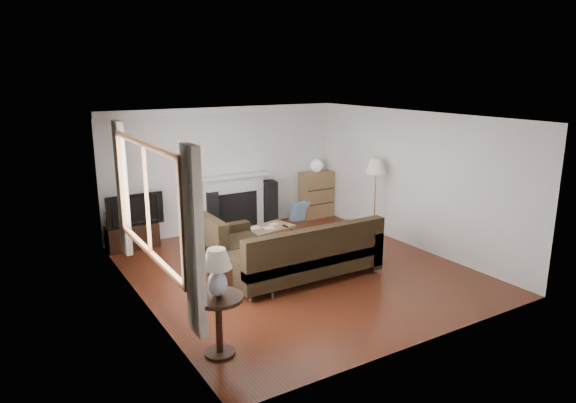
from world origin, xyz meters
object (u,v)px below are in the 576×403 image
tv_stand (132,236)px  side_table (219,325)px  floor_lamp (375,198)px  sectional_sofa (304,252)px  coffee_table (267,237)px  bookshelf (316,194)px

tv_stand → side_table: size_ratio=1.26×
floor_lamp → side_table: 5.01m
sectional_sofa → coffee_table: sectional_sofa is taller
sectional_sofa → side_table: bearing=-145.8°
floor_lamp → side_table: size_ratio=2.18×
sectional_sofa → floor_lamp: floor_lamp is taller
sectional_sofa → coffee_table: bearing=82.3°
sectional_sofa → side_table: sectional_sofa is taller
bookshelf → sectional_sofa: bearing=-127.5°
sectional_sofa → coffee_table: (0.21, 1.58, -0.23)m
tv_stand → bookshelf: (4.11, 0.03, 0.28)m
tv_stand → bookshelf: size_ratio=0.89×
floor_lamp → sectional_sofa: bearing=-156.1°
coffee_table → side_table: (-2.27, -2.97, 0.17)m
side_table → tv_stand: bearing=88.2°
tv_stand → coffee_table: 2.47m
bookshelf → floor_lamp: floor_lamp is taller
coffee_table → side_table: 3.74m
sectional_sofa → floor_lamp: bearing=23.9°
tv_stand → coffee_table: size_ratio=0.91×
bookshelf → side_table: 6.01m
bookshelf → tv_stand: bearing=-179.6°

